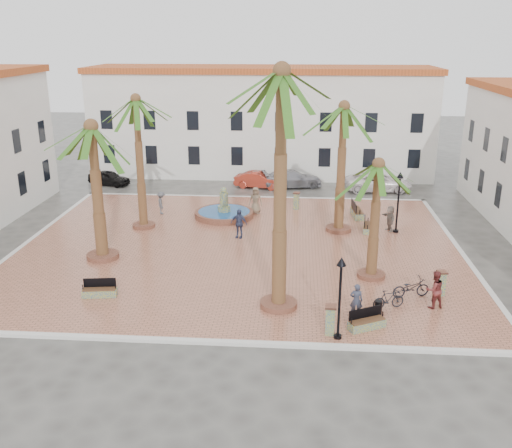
{
  "coord_description": "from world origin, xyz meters",
  "views": [
    {
      "loc": [
        3.37,
        -31.64,
        12.22
      ],
      "look_at": [
        1.0,
        0.0,
        1.6
      ],
      "focal_mm": 40.0,
      "sensor_mm": 36.0,
      "label": 1
    }
  ],
  "objects_px": {
    "palm_ne": "(344,121)",
    "bollard_se": "(330,319)",
    "palm_e": "(378,179)",
    "bench_s": "(100,292)",
    "cyclist_b": "(435,289)",
    "palm_s": "(281,97)",
    "pedestrian_north": "(161,203)",
    "car_red": "(259,180)",
    "car_white": "(378,182)",
    "bollard_e": "(441,283)",
    "bench_se": "(367,323)",
    "pedestrian_fountain_a": "(256,200)",
    "fountain": "(224,213)",
    "pedestrian_east": "(390,218)",
    "bicycle_b": "(388,299)",
    "car_silver": "(292,179)",
    "palm_sw": "(93,144)",
    "bollard_n": "(296,200)",
    "bench_e": "(367,227)",
    "litter_bin": "(378,308)",
    "palm_nw": "(136,113)",
    "lamppost_s": "(340,284)",
    "car_black": "(109,178)",
    "bench_ne": "(357,212)",
    "cyclist_a": "(356,300)",
    "lamppost_e": "(399,192)",
    "bicycle_a": "(411,288)"
  },
  "relations": [
    {
      "from": "palm_ne",
      "to": "bollard_se",
      "type": "bearing_deg",
      "value": -95.08
    },
    {
      "from": "palm_e",
      "to": "bench_s",
      "type": "height_order",
      "value": "palm_e"
    },
    {
      "from": "cyclist_b",
      "to": "palm_s",
      "type": "bearing_deg",
      "value": -15.43
    },
    {
      "from": "cyclist_b",
      "to": "pedestrian_north",
      "type": "bearing_deg",
      "value": -58.94
    },
    {
      "from": "palm_ne",
      "to": "car_red",
      "type": "xyz_separation_m",
      "value": [
        -5.88,
        10.88,
        -6.51
      ]
    },
    {
      "from": "car_white",
      "to": "bollard_e",
      "type": "bearing_deg",
      "value": 177.08
    },
    {
      "from": "palm_e",
      "to": "bench_se",
      "type": "xyz_separation_m",
      "value": [
        -0.84,
        -5.6,
        -5.01
      ]
    },
    {
      "from": "pedestrian_fountain_a",
      "to": "fountain",
      "type": "bearing_deg",
      "value": -152.29
    },
    {
      "from": "bollard_e",
      "to": "pedestrian_east",
      "type": "relative_size",
      "value": 0.75
    },
    {
      "from": "palm_s",
      "to": "car_red",
      "type": "xyz_separation_m",
      "value": [
        -2.43,
        21.96,
        -9.07
      ]
    },
    {
      "from": "cyclist_b",
      "to": "pedestrian_fountain_a",
      "type": "relative_size",
      "value": 0.95
    },
    {
      "from": "bicycle_b",
      "to": "car_silver",
      "type": "distance_m",
      "value": 22.73
    },
    {
      "from": "palm_e",
      "to": "car_red",
      "type": "height_order",
      "value": "palm_e"
    },
    {
      "from": "palm_sw",
      "to": "car_red",
      "type": "xyz_separation_m",
      "value": [
        7.73,
        16.65,
        -6.01
      ]
    },
    {
      "from": "pedestrian_fountain_a",
      "to": "bollard_n",
      "type": "bearing_deg",
      "value": 26.93
    },
    {
      "from": "palm_s",
      "to": "bench_e",
      "type": "height_order",
      "value": "palm_s"
    },
    {
      "from": "litter_bin",
      "to": "car_silver",
      "type": "bearing_deg",
      "value": 100.42
    },
    {
      "from": "palm_nw",
      "to": "bench_s",
      "type": "distance_m",
      "value": 12.69
    },
    {
      "from": "palm_sw",
      "to": "car_silver",
      "type": "bearing_deg",
      "value": 58.51
    },
    {
      "from": "lamppost_s",
      "to": "bollard_e",
      "type": "height_order",
      "value": "lamppost_s"
    },
    {
      "from": "fountain",
      "to": "pedestrian_north",
      "type": "xyz_separation_m",
      "value": [
        -4.46,
        0.31,
        0.52
      ]
    },
    {
      "from": "bench_se",
      "to": "bollard_n",
      "type": "xyz_separation_m",
      "value": [
        -3.15,
        17.41,
        0.4
      ]
    },
    {
      "from": "car_black",
      "to": "car_white",
      "type": "relative_size",
      "value": 0.68
    },
    {
      "from": "bollard_n",
      "to": "pedestrian_fountain_a",
      "type": "height_order",
      "value": "pedestrian_fountain_a"
    },
    {
      "from": "palm_e",
      "to": "bench_ne",
      "type": "xyz_separation_m",
      "value": [
        0.2,
        10.33,
        -4.96
      ]
    },
    {
      "from": "fountain",
      "to": "pedestrian_north",
      "type": "relative_size",
      "value": 2.51
    },
    {
      "from": "lamppost_s",
      "to": "cyclist_a",
      "type": "relative_size",
      "value": 2.29
    },
    {
      "from": "bench_se",
      "to": "lamppost_e",
      "type": "xyz_separation_m",
      "value": [
        3.24,
        12.82,
        2.44
      ]
    },
    {
      "from": "bicycle_a",
      "to": "cyclist_b",
      "type": "bearing_deg",
      "value": -156.39
    },
    {
      "from": "car_red",
      "to": "bench_s",
      "type": "bearing_deg",
      "value": 174.87
    },
    {
      "from": "bench_s",
      "to": "pedestrian_east",
      "type": "xyz_separation_m",
      "value": [
        15.37,
        10.85,
        0.59
      ]
    },
    {
      "from": "bollard_n",
      "to": "car_silver",
      "type": "bearing_deg",
      "value": 93.3
    },
    {
      "from": "palm_s",
      "to": "palm_ne",
      "type": "relative_size",
      "value": 1.33
    },
    {
      "from": "lamppost_s",
      "to": "cyclist_b",
      "type": "bearing_deg",
      "value": 34.73
    },
    {
      "from": "bench_ne",
      "to": "pedestrian_east",
      "type": "bearing_deg",
      "value": -152.62
    },
    {
      "from": "cyclist_a",
      "to": "lamppost_s",
      "type": "bearing_deg",
      "value": 68.83
    },
    {
      "from": "bollard_se",
      "to": "car_black",
      "type": "xyz_separation_m",
      "value": [
        -17.45,
        24.39,
        -0.23
      ]
    },
    {
      "from": "bollard_e",
      "to": "car_white",
      "type": "bearing_deg",
      "value": 91.27
    },
    {
      "from": "bollard_e",
      "to": "cyclist_a",
      "type": "relative_size",
      "value": 0.79
    },
    {
      "from": "car_silver",
      "to": "car_white",
      "type": "xyz_separation_m",
      "value": [
        7.03,
        -0.65,
        0.02
      ]
    },
    {
      "from": "bench_e",
      "to": "bollard_n",
      "type": "bearing_deg",
      "value": 53.77
    },
    {
      "from": "bench_ne",
      "to": "pedestrian_fountain_a",
      "type": "xyz_separation_m",
      "value": [
        -7.06,
        0.26,
        0.65
      ]
    },
    {
      "from": "bollard_se",
      "to": "cyclist_a",
      "type": "bearing_deg",
      "value": 53.75
    },
    {
      "from": "palm_s",
      "to": "lamppost_s",
      "type": "height_order",
      "value": "palm_s"
    },
    {
      "from": "palm_sw",
      "to": "palm_e",
      "type": "bearing_deg",
      "value": -5.83
    },
    {
      "from": "palm_ne",
      "to": "car_black",
      "type": "height_order",
      "value": "palm_ne"
    },
    {
      "from": "bicycle_a",
      "to": "cyclist_b",
      "type": "xyz_separation_m",
      "value": [
        0.85,
        -1.03,
        0.42
      ]
    },
    {
      "from": "pedestrian_east",
      "to": "palm_e",
      "type": "bearing_deg",
      "value": -30.8
    },
    {
      "from": "palm_s",
      "to": "car_red",
      "type": "distance_m",
      "value": 23.88
    },
    {
      "from": "bicycle_a",
      "to": "car_red",
      "type": "height_order",
      "value": "car_red"
    }
  ]
}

